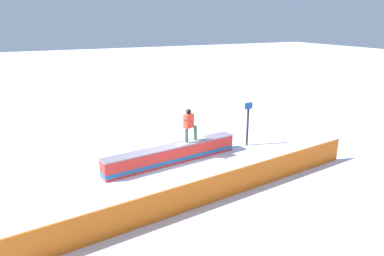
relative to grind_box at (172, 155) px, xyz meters
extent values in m
plane|color=white|center=(0.00, 0.00, -0.34)|extent=(120.00, 120.00, 0.00)
cube|color=red|center=(0.00, 0.00, 0.02)|extent=(6.06, 1.40, 0.72)
cube|color=#266CB9|center=(0.00, 0.00, -0.16)|extent=(6.07, 1.41, 0.17)
cube|color=gray|center=(0.00, 0.00, 0.39)|extent=(6.07, 1.46, 0.04)
cube|color=silver|center=(-0.93, -0.13, 0.42)|extent=(1.60, 0.73, 0.01)
cylinder|color=#336B50|center=(-0.69, -0.06, 0.75)|extent=(0.17, 0.17, 0.63)
cylinder|color=#336B50|center=(-1.17, -0.20, 0.75)|extent=(0.17, 0.17, 0.63)
cube|color=#EA402B|center=(-0.81, -0.09, 1.35)|extent=(0.45, 0.34, 0.59)
sphere|color=black|center=(-0.81, -0.09, 1.76)|extent=(0.22, 0.22, 0.22)
cylinder|color=#EA402B|center=(-0.68, 0.12, 1.38)|extent=(0.53, 0.24, 0.35)
cylinder|color=#EA402B|center=(-0.86, -0.28, 1.38)|extent=(0.21, 0.14, 0.56)
cube|color=orange|center=(0.00, 3.64, 0.12)|extent=(12.90, 1.85, 0.93)
cylinder|color=#262628|center=(-4.02, -0.41, 0.55)|extent=(0.10, 0.10, 1.78)
cube|color=blue|center=(-4.02, -0.41, 1.59)|extent=(0.40, 0.04, 0.30)
camera|label=1|loc=(5.21, 12.66, 5.44)|focal=32.90mm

